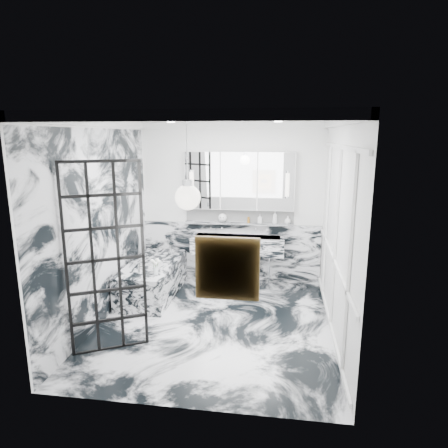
% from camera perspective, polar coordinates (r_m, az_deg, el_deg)
% --- Properties ---
extents(floor, '(3.60, 3.60, 0.00)m').
position_cam_1_polar(floor, '(5.78, -1.39, -14.02)').
color(floor, silver).
rests_on(floor, ground).
extents(ceiling, '(3.60, 3.60, 0.00)m').
position_cam_1_polar(ceiling, '(5.17, -1.56, 14.92)').
color(ceiling, white).
rests_on(ceiling, wall_back).
extents(wall_back, '(3.60, 0.00, 3.60)m').
position_cam_1_polar(wall_back, '(7.05, 1.01, 2.88)').
color(wall_back, white).
rests_on(wall_back, floor).
extents(wall_front, '(3.60, 0.00, 3.60)m').
position_cam_1_polar(wall_front, '(3.61, -6.33, -6.74)').
color(wall_front, white).
rests_on(wall_front, floor).
extents(wall_left, '(0.00, 3.60, 3.60)m').
position_cam_1_polar(wall_left, '(5.79, -17.28, 0.16)').
color(wall_left, white).
rests_on(wall_left, floor).
extents(wall_right, '(0.00, 3.60, 3.60)m').
position_cam_1_polar(wall_right, '(5.28, 15.92, -0.92)').
color(wall_right, white).
rests_on(wall_right, floor).
extents(marble_clad_back, '(3.18, 0.05, 1.05)m').
position_cam_1_polar(marble_clad_back, '(7.22, 0.96, -4.01)').
color(marble_clad_back, silver).
rests_on(marble_clad_back, floor).
extents(marble_clad_left, '(0.02, 3.56, 2.68)m').
position_cam_1_polar(marble_clad_left, '(5.79, -17.11, -0.43)').
color(marble_clad_left, silver).
rests_on(marble_clad_left, floor).
extents(panel_molding, '(0.03, 3.40, 2.30)m').
position_cam_1_polar(panel_molding, '(5.30, 15.64, -1.97)').
color(panel_molding, white).
rests_on(panel_molding, floor).
extents(soap_bottle_a, '(0.09, 0.09, 0.22)m').
position_cam_1_polar(soap_bottle_a, '(6.94, 7.29, 0.95)').
color(soap_bottle_a, '#8C5919').
rests_on(soap_bottle_a, ledge).
extents(soap_bottle_b, '(0.08, 0.08, 0.16)m').
position_cam_1_polar(soap_bottle_b, '(6.96, 5.16, 0.77)').
color(soap_bottle_b, '#4C4C51').
rests_on(soap_bottle_b, ledge).
extents(soap_bottle_c, '(0.11, 0.11, 0.14)m').
position_cam_1_polar(soap_bottle_c, '(6.95, 9.09, 0.58)').
color(soap_bottle_c, silver).
rests_on(soap_bottle_c, ledge).
extents(face_pot, '(0.16, 0.16, 0.16)m').
position_cam_1_polar(face_pot, '(7.02, -0.22, 0.90)').
color(face_pot, white).
rests_on(face_pot, ledge).
extents(amber_bottle, '(0.04, 0.04, 0.10)m').
position_cam_1_polar(amber_bottle, '(6.98, 3.52, 0.59)').
color(amber_bottle, '#8C5919').
rests_on(amber_bottle, ledge).
extents(flower_vase, '(0.07, 0.07, 0.12)m').
position_cam_1_polar(flower_vase, '(6.09, -9.74, -6.57)').
color(flower_vase, silver).
rests_on(flower_vase, bathtub).
extents(crittall_door, '(0.79, 0.45, 2.31)m').
position_cam_1_polar(crittall_door, '(4.92, -16.54, -4.91)').
color(crittall_door, black).
rests_on(crittall_door, floor).
extents(artwork, '(0.47, 0.05, 0.47)m').
position_cam_1_polar(artwork, '(3.56, 0.48, -6.37)').
color(artwork, '#B78112').
rests_on(artwork, wall_front).
extents(pendant_light, '(0.25, 0.25, 0.25)m').
position_cam_1_polar(pendant_light, '(3.91, -5.20, 3.81)').
color(pendant_light, white).
rests_on(pendant_light, ceiling).
extents(trough_sink, '(1.60, 0.45, 0.30)m').
position_cam_1_polar(trough_sink, '(6.94, 1.96, -2.95)').
color(trough_sink, silver).
rests_on(trough_sink, wall_back).
extents(ledge, '(1.90, 0.14, 0.04)m').
position_cam_1_polar(ledge, '(7.02, 2.13, 0.09)').
color(ledge, silver).
rests_on(ledge, wall_back).
extents(subway_tile, '(1.90, 0.03, 0.23)m').
position_cam_1_polar(subway_tile, '(7.05, 2.20, 1.27)').
color(subway_tile, white).
rests_on(subway_tile, wall_back).
extents(mirror_cabinet, '(1.90, 0.16, 1.00)m').
position_cam_1_polar(mirror_cabinet, '(6.90, 2.19, 6.19)').
color(mirror_cabinet, white).
rests_on(mirror_cabinet, wall_back).
extents(sconce_left, '(0.07, 0.07, 0.40)m').
position_cam_1_polar(sconce_left, '(6.95, -4.68, 5.87)').
color(sconce_left, white).
rests_on(sconce_left, mirror_cabinet).
extents(sconce_right, '(0.07, 0.07, 0.40)m').
position_cam_1_polar(sconce_right, '(6.77, 9.05, 5.58)').
color(sconce_right, white).
rests_on(sconce_right, mirror_cabinet).
extents(bathtub, '(0.75, 1.65, 0.55)m').
position_cam_1_polar(bathtub, '(6.74, -10.08, -7.69)').
color(bathtub, silver).
rests_on(bathtub, floor).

